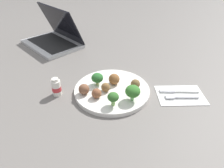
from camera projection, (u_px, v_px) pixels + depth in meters
The scene contains 15 objects.
ground_plane at pixel (112, 92), 0.75m from camera, with size 4.00×4.00×0.00m, color slate.
plate at pixel (112, 90), 0.74m from camera, with size 0.28×0.28×0.02m, color white.
broccoli_floret_center at pixel (97, 78), 0.74m from camera, with size 0.04×0.04×0.05m.
broccoli_floret_front_left at pixel (113, 97), 0.64m from camera, with size 0.04×0.04×0.05m.
broccoli_floret_far_rim at pixel (133, 91), 0.66m from camera, with size 0.05×0.05×0.06m.
meatball_front_right at pixel (114, 79), 0.75m from camera, with size 0.04×0.04×0.04m, color brown.
meatball_back_left at pixel (106, 87), 0.71m from camera, with size 0.03×0.03×0.03m, color brown.
meatball_front_left at pixel (84, 89), 0.70m from camera, with size 0.04×0.04×0.04m, color brown.
meatball_back_right at pixel (97, 93), 0.68m from camera, with size 0.03×0.03×0.03m, color brown.
meatball_mid_left at pixel (135, 84), 0.73m from camera, with size 0.04×0.04×0.04m, color brown.
napkin at pixel (180, 95), 0.73m from camera, with size 0.17×0.12×0.01m, color white.
fork at pixel (180, 97), 0.71m from camera, with size 0.12×0.02×0.01m.
knife at pixel (177, 91), 0.74m from camera, with size 0.15×0.03×0.01m.
yogurt_bottle at pixel (56, 87), 0.71m from camera, with size 0.03×0.03×0.07m.
laptop at pixel (54, 38), 1.10m from camera, with size 0.38×0.39×0.20m.
Camera 1 is at (0.02, 0.60, 0.44)m, focal length 31.71 mm.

